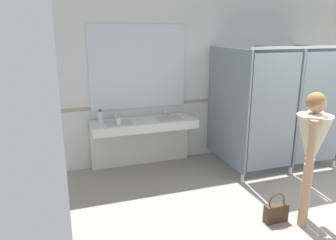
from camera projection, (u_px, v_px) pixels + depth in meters
name	position (u px, v px, depth m)	size (l,w,h in m)	color
wall_back	(261.00, 76.00, 6.28)	(7.49, 0.12, 2.88)	silver
wall_back_tile_band	(262.00, 96.00, 6.33)	(7.49, 0.01, 0.06)	#9E937F
vanity_counter	(143.00, 132.00, 5.48)	(1.74, 0.57, 0.97)	silver
mirror_panel	(138.00, 67.00, 5.38)	(1.64, 0.02, 1.38)	silver
bathroom_stalls	(280.00, 105.00, 5.46)	(1.88, 1.32, 2.07)	gray
person_standing	(312.00, 143.00, 3.75)	(0.57, 0.57, 1.63)	tan
handbag	(276.00, 212.00, 3.99)	(0.30, 0.10, 0.38)	#3F2D1E
soap_dispenser	(100.00, 116.00, 5.26)	(0.07, 0.07, 0.20)	white
paper_cup	(119.00, 122.00, 5.07)	(0.07, 0.07, 0.10)	white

